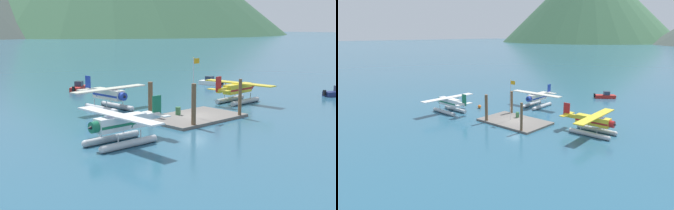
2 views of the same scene
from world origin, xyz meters
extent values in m
plane|color=#285670|center=(0.00, 0.00, 0.00)|extent=(1200.00, 1200.00, 0.00)
cube|color=#66605B|center=(0.00, 0.00, 0.15)|extent=(10.54, 6.78, 0.30)
cylinder|color=brown|center=(-3.32, -2.98, 2.23)|extent=(0.47, 0.47, 4.46)
cylinder|color=brown|center=(3.99, -3.14, 2.17)|extent=(0.37, 0.37, 4.34)
cylinder|color=brown|center=(-3.58, 3.26, 2.04)|extent=(0.51, 0.51, 4.09)
cylinder|color=silver|center=(-0.57, -0.33, 3.52)|extent=(0.08, 0.08, 6.44)
cube|color=orange|center=(-0.12, -0.33, 6.39)|extent=(0.90, 0.03, 0.56)
sphere|color=gold|center=(-0.57, -0.33, 6.79)|extent=(0.10, 0.10, 0.10)
cylinder|color=#33663D|center=(-0.85, 1.70, 0.74)|extent=(0.58, 0.58, 0.88)
torus|color=#33663D|center=(-0.85, 1.70, 0.74)|extent=(0.62, 0.62, 0.04)
sphere|color=orange|center=(-10.88, 2.44, 0.33)|extent=(0.67, 0.67, 0.67)
cylinder|color=#B7BABF|center=(-12.65, -4.38, 0.32)|extent=(5.61, 0.71, 0.64)
sphere|color=#B7BABF|center=(-15.45, -4.34, 0.32)|extent=(0.64, 0.64, 0.64)
cylinder|color=#B7BABF|center=(-12.62, -1.88, 0.32)|extent=(5.61, 0.71, 0.64)
sphere|color=#B7BABF|center=(-15.42, -1.84, 0.32)|extent=(0.64, 0.64, 0.64)
cylinder|color=#B7BABF|center=(-13.85, -4.36, 0.99)|extent=(0.10, 0.10, 0.70)
cylinder|color=#B7BABF|center=(-11.45, -4.39, 0.99)|extent=(0.10, 0.10, 0.70)
cylinder|color=#B7BABF|center=(-13.82, -1.86, 0.99)|extent=(0.10, 0.10, 0.70)
cylinder|color=#B7BABF|center=(-11.42, -1.89, 0.99)|extent=(0.10, 0.10, 0.70)
cube|color=white|center=(-12.63, -3.13, 1.94)|extent=(4.81, 1.30, 1.20)
cube|color=#196B47|center=(-12.63, -3.13, 1.84)|extent=(4.72, 1.32, 0.24)
cube|color=#283347|center=(-13.71, -3.11, 2.27)|extent=(1.11, 1.07, 0.56)
cube|color=white|center=(-12.93, -3.12, 2.61)|extent=(1.53, 10.42, 0.14)
cylinder|color=#196B47|center=(-12.96, -5.32, 2.27)|extent=(0.09, 0.62, 0.84)
cylinder|color=#196B47|center=(-12.91, -0.92, 2.27)|extent=(0.09, 0.62, 0.84)
cylinder|color=#196B47|center=(-15.33, -3.09, 1.94)|extent=(0.61, 0.97, 0.96)
cone|color=black|center=(-15.78, -3.09, 1.94)|extent=(0.35, 0.36, 0.36)
cube|color=white|center=(-9.38, -3.17, 2.04)|extent=(2.21, 0.47, 0.56)
cube|color=#196B47|center=(-8.48, -3.18, 2.89)|extent=(1.00, 0.13, 1.90)
cube|color=white|center=(-8.58, -3.18, 2.14)|extent=(0.84, 3.21, 0.10)
cylinder|color=#B7BABF|center=(11.65, 4.39, 0.32)|extent=(5.62, 0.88, 0.64)
sphere|color=#B7BABF|center=(14.44, 4.51, 0.32)|extent=(0.64, 0.64, 0.64)
cylinder|color=#B7BABF|center=(11.75, 1.89, 0.32)|extent=(5.62, 0.88, 0.64)
sphere|color=#B7BABF|center=(14.55, 2.01, 0.32)|extent=(0.64, 0.64, 0.64)
cylinder|color=#B7BABF|center=(12.85, 4.44, 0.99)|extent=(0.10, 0.10, 0.70)
cylinder|color=#B7BABF|center=(10.45, 4.34, 0.99)|extent=(0.10, 0.10, 0.70)
cylinder|color=#B7BABF|center=(12.95, 1.94, 0.99)|extent=(0.10, 0.10, 0.70)
cylinder|color=#B7BABF|center=(10.55, 1.84, 0.99)|extent=(0.10, 0.10, 0.70)
cube|color=yellow|center=(11.70, 3.14, 1.94)|extent=(4.85, 1.44, 1.20)
cube|color=#B21E1E|center=(11.70, 3.14, 1.84)|extent=(4.75, 1.46, 0.24)
cube|color=#283347|center=(12.78, 3.19, 2.27)|extent=(1.14, 1.10, 0.56)
cube|color=yellow|center=(12.00, 3.15, 2.61)|extent=(1.84, 10.45, 0.14)
cylinder|color=#B21E1E|center=(11.91, 5.35, 2.27)|extent=(0.11, 0.62, 0.84)
cylinder|color=#B21E1E|center=(12.09, 0.95, 2.27)|extent=(0.11, 0.62, 0.84)
cylinder|color=#B21E1E|center=(14.40, 3.25, 1.94)|extent=(0.64, 0.98, 0.96)
cone|color=black|center=(14.85, 3.27, 1.94)|extent=(0.37, 0.37, 0.36)
cube|color=yellow|center=(8.45, 3.00, 2.04)|extent=(2.22, 0.53, 0.56)
cube|color=#B21E1E|center=(7.55, 2.96, 2.89)|extent=(1.00, 0.16, 1.90)
cube|color=yellow|center=(7.65, 2.97, 2.14)|extent=(0.94, 3.23, 0.10)
cylinder|color=#B7BABF|center=(-2.44, 10.86, 0.32)|extent=(0.83, 5.62, 0.64)
sphere|color=#B7BABF|center=(-2.35, 8.07, 0.32)|extent=(0.64, 0.64, 0.64)
cylinder|color=#B7BABF|center=(-4.94, 10.78, 0.32)|extent=(0.83, 5.62, 0.64)
sphere|color=#B7BABF|center=(-4.85, 7.98, 0.32)|extent=(0.64, 0.64, 0.64)
cylinder|color=#B7BABF|center=(-2.40, 9.67, 0.99)|extent=(0.10, 0.10, 0.70)
cylinder|color=#B7BABF|center=(-2.49, 12.06, 0.99)|extent=(0.10, 0.10, 0.70)
cylinder|color=#B7BABF|center=(-4.90, 9.58, 0.99)|extent=(0.10, 0.10, 0.70)
cylinder|color=#B7BABF|center=(-4.98, 11.98, 0.99)|extent=(0.10, 0.10, 0.70)
cube|color=silver|center=(-3.69, 10.82, 1.94)|extent=(1.41, 4.84, 1.20)
cube|color=#1E389E|center=(-3.69, 10.82, 1.84)|extent=(1.42, 4.74, 0.24)
cube|color=#283347|center=(-3.66, 9.74, 2.27)|extent=(1.09, 1.14, 0.56)
cube|color=silver|center=(-3.68, 10.52, 2.61)|extent=(10.44, 1.76, 0.14)
cylinder|color=#1E389E|center=(-1.48, 10.60, 2.27)|extent=(0.62, 0.10, 0.84)
cylinder|color=#1E389E|center=(-5.88, 10.45, 2.27)|extent=(0.62, 0.10, 0.84)
cylinder|color=#1E389E|center=(-3.60, 8.12, 1.94)|extent=(0.98, 0.63, 0.96)
cone|color=black|center=(-3.58, 7.67, 1.94)|extent=(0.37, 0.36, 0.36)
cube|color=silver|center=(-3.81, 14.07, 2.04)|extent=(0.52, 2.21, 0.56)
cube|color=#1E389E|center=(-3.84, 14.97, 2.89)|extent=(0.15, 1.00, 1.90)
cube|color=silver|center=(-3.83, 14.87, 2.14)|extent=(3.23, 0.91, 0.10)
cube|color=#B2231E|center=(2.50, 27.25, 0.35)|extent=(4.22, 3.79, 0.70)
sphere|color=#B2231E|center=(4.15, 28.56, 0.35)|extent=(0.70, 0.70, 0.70)
cube|color=#283347|center=(2.74, 27.44, 1.10)|extent=(1.62, 1.61, 0.80)
cube|color=black|center=(0.72, 25.83, 0.60)|extent=(0.47, 0.48, 0.80)
camera|label=1|loc=(-35.78, -33.32, 10.17)|focal=48.30mm
camera|label=2|loc=(29.78, -34.42, 13.71)|focal=31.96mm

